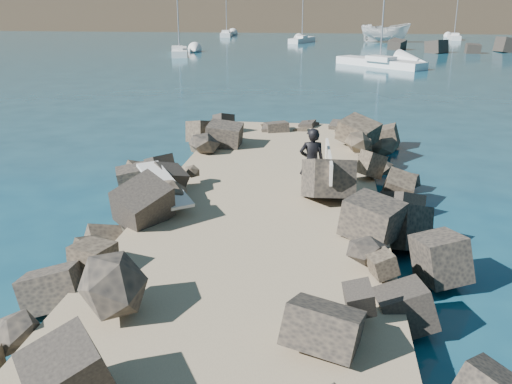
# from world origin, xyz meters

# --- Properties ---
(ground) EXTENTS (800.00, 800.00, 0.00)m
(ground) POSITION_xyz_m (0.00, 0.00, 0.00)
(ground) COLOR #0F384C
(ground) RESTS_ON ground
(jetty) EXTENTS (6.00, 26.00, 0.60)m
(jetty) POSITION_xyz_m (0.00, -2.00, 0.30)
(jetty) COLOR #8C7759
(jetty) RESTS_ON ground
(riprap_left) EXTENTS (2.60, 22.00, 1.00)m
(riprap_left) POSITION_xyz_m (-2.90, -1.50, 0.50)
(riprap_left) COLOR black
(riprap_left) RESTS_ON ground
(riprap_right) EXTENTS (2.60, 22.00, 1.00)m
(riprap_right) POSITION_xyz_m (2.90, -1.50, 0.50)
(riprap_right) COLOR black
(riprap_right) RESTS_ON ground
(surfboard_resting) EXTENTS (1.99, 2.32, 0.08)m
(surfboard_resting) POSITION_xyz_m (-2.54, 0.32, 1.04)
(surfboard_resting) COLOR beige
(surfboard_resting) RESTS_ON riprap_left
(boat_imported) EXTENTS (7.03, 3.83, 2.57)m
(boat_imported) POSITION_xyz_m (8.93, 69.36, 1.29)
(boat_imported) COLOR silver
(boat_imported) RESTS_ON ground
(surfer_with_board) EXTENTS (0.93, 2.29, 1.85)m
(surfer_with_board) POSITION_xyz_m (1.24, 1.61, 1.53)
(surfer_with_board) COLOR black
(surfer_with_board) RESTS_ON jetty
(sailboat_d) EXTENTS (1.69, 5.95, 7.21)m
(sailboat_d) POSITION_xyz_m (19.50, 76.22, 0.35)
(sailboat_d) COLOR silver
(sailboat_d) RESTS_ON ground
(sailboat_b) EXTENTS (3.47, 6.61, 7.90)m
(sailboat_b) POSITION_xyz_m (-2.36, 67.48, 0.35)
(sailboat_b) COLOR silver
(sailboat_b) RESTS_ON ground
(sailboat_c) EXTENTS (7.63, 7.28, 10.26)m
(sailboat_c) POSITION_xyz_m (5.93, 38.89, 0.35)
(sailboat_c) COLOR silver
(sailboat_c) RESTS_ON ground
(sailboat_e) EXTENTS (2.27, 7.24, 8.58)m
(sailboat_e) POSITION_xyz_m (-14.96, 79.47, 0.35)
(sailboat_e) COLOR silver
(sailboat_e) RESTS_ON ground
(sailboat_a) EXTENTS (3.31, 7.32, 8.62)m
(sailboat_a) POSITION_xyz_m (-14.38, 47.37, 0.35)
(sailboat_a) COLOR silver
(sailboat_a) RESTS_ON ground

